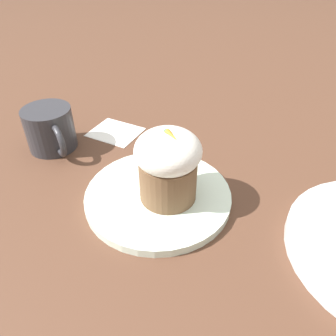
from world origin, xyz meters
The scene contains 6 objects.
ground_plane centered at (0.00, 0.00, 0.00)m, with size 4.00×4.00×0.00m, color #513323.
dessert_plate centered at (0.00, 0.00, 0.01)m, with size 0.22×0.22×0.01m.
carrot_cake centered at (0.01, 0.01, 0.07)m, with size 0.09×0.09×0.11m.
spoon centered at (0.00, -0.02, 0.02)m, with size 0.11×0.09×0.01m.
coffee_cup centered at (-0.23, -0.09, 0.04)m, with size 0.12×0.09×0.08m.
paper_napkin centered at (-0.21, 0.03, 0.00)m, with size 0.12×0.12×0.00m.
Camera 1 is at (0.32, -0.19, 0.34)m, focal length 35.00 mm.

